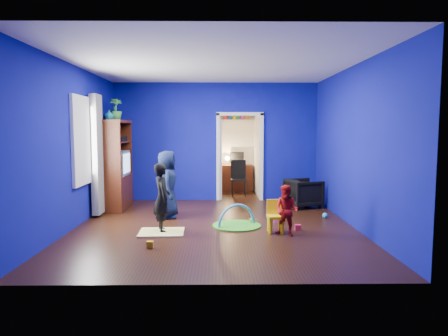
{
  "coord_description": "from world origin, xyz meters",
  "views": [
    {
      "loc": [
        0.08,
        -7.13,
        1.75
      ],
      "look_at": [
        0.18,
        0.4,
        1.03
      ],
      "focal_mm": 32.0,
      "sensor_mm": 36.0,
      "label": 1
    }
  ],
  "objects_px": {
    "folding_chair": "(239,179)",
    "child_navy": "(167,184)",
    "vase": "(109,115)",
    "crt_tv": "(116,163)",
    "play_mat": "(237,225)",
    "tv_armoire": "(114,165)",
    "kid_chair": "(276,218)",
    "hopper_ball": "(166,206)",
    "armchair": "(303,193)",
    "child_black": "(162,198)",
    "toddler_red": "(287,210)",
    "study_desk": "(237,178)"
  },
  "relations": [
    {
      "from": "child_navy",
      "to": "play_mat",
      "type": "xyz_separation_m",
      "value": [
        1.35,
        -0.72,
        -0.66
      ]
    },
    {
      "from": "child_navy",
      "to": "crt_tv",
      "type": "relative_size",
      "value": 1.92
    },
    {
      "from": "tv_armoire",
      "to": "kid_chair",
      "type": "distance_m",
      "value": 3.94
    },
    {
      "from": "child_navy",
      "to": "study_desk",
      "type": "distance_m",
      "value": 3.87
    },
    {
      "from": "child_black",
      "to": "toddler_red",
      "type": "relative_size",
      "value": 1.41
    },
    {
      "from": "armchair",
      "to": "hopper_ball",
      "type": "xyz_separation_m",
      "value": [
        -3.0,
        -0.82,
        -0.14
      ]
    },
    {
      "from": "hopper_ball",
      "to": "kid_chair",
      "type": "xyz_separation_m",
      "value": [
        2.05,
        -1.42,
        0.07
      ]
    },
    {
      "from": "tv_armoire",
      "to": "folding_chair",
      "type": "relative_size",
      "value": 2.13
    },
    {
      "from": "armchair",
      "to": "hopper_ball",
      "type": "bearing_deg",
      "value": 86.96
    },
    {
      "from": "tv_armoire",
      "to": "hopper_ball",
      "type": "xyz_separation_m",
      "value": [
        1.22,
        -0.66,
        -0.8
      ]
    },
    {
      "from": "study_desk",
      "to": "hopper_ball",
      "type": "bearing_deg",
      "value": -115.96
    },
    {
      "from": "vase",
      "to": "crt_tv",
      "type": "bearing_deg",
      "value": 82.41
    },
    {
      "from": "vase",
      "to": "folding_chair",
      "type": "relative_size",
      "value": 0.23
    },
    {
      "from": "child_navy",
      "to": "crt_tv",
      "type": "distance_m",
      "value": 1.57
    },
    {
      "from": "vase",
      "to": "play_mat",
      "type": "height_order",
      "value": "vase"
    },
    {
      "from": "hopper_ball",
      "to": "study_desk",
      "type": "xyz_separation_m",
      "value": [
        1.6,
        3.29,
        0.2
      ]
    },
    {
      "from": "tv_armoire",
      "to": "study_desk",
      "type": "height_order",
      "value": "tv_armoire"
    },
    {
      "from": "hopper_ball",
      "to": "kid_chair",
      "type": "bearing_deg",
      "value": -34.64
    },
    {
      "from": "child_navy",
      "to": "kid_chair",
      "type": "distance_m",
      "value": 2.35
    },
    {
      "from": "armchair",
      "to": "study_desk",
      "type": "distance_m",
      "value": 2.84
    },
    {
      "from": "toddler_red",
      "to": "hopper_ball",
      "type": "relative_size",
      "value": 2.35
    },
    {
      "from": "crt_tv",
      "to": "kid_chair",
      "type": "height_order",
      "value": "crt_tv"
    },
    {
      "from": "child_navy",
      "to": "crt_tv",
      "type": "xyz_separation_m",
      "value": [
        -1.23,
        0.91,
        0.35
      ]
    },
    {
      "from": "vase",
      "to": "play_mat",
      "type": "bearing_deg",
      "value": -26.82
    },
    {
      "from": "child_navy",
      "to": "toddler_red",
      "type": "distance_m",
      "value": 2.56
    },
    {
      "from": "study_desk",
      "to": "folding_chair",
      "type": "bearing_deg",
      "value": -90.0
    },
    {
      "from": "kid_chair",
      "to": "study_desk",
      "type": "bearing_deg",
      "value": 91.6
    },
    {
      "from": "folding_chair",
      "to": "child_navy",
      "type": "bearing_deg",
      "value": -121.03
    },
    {
      "from": "folding_chair",
      "to": "armchair",
      "type": "bearing_deg",
      "value": -47.23
    },
    {
      "from": "child_black",
      "to": "crt_tv",
      "type": "bearing_deg",
      "value": 14.8
    },
    {
      "from": "vase",
      "to": "crt_tv",
      "type": "xyz_separation_m",
      "value": [
        0.04,
        0.3,
        -1.04
      ]
    },
    {
      "from": "child_navy",
      "to": "tv_armoire",
      "type": "height_order",
      "value": "tv_armoire"
    },
    {
      "from": "crt_tv",
      "to": "folding_chair",
      "type": "distance_m",
      "value": 3.29
    },
    {
      "from": "armchair",
      "to": "child_navy",
      "type": "relative_size",
      "value": 0.53
    },
    {
      "from": "vase",
      "to": "study_desk",
      "type": "relative_size",
      "value": 0.24
    },
    {
      "from": "toddler_red",
      "to": "play_mat",
      "type": "height_order",
      "value": "toddler_red"
    },
    {
      "from": "tv_armoire",
      "to": "play_mat",
      "type": "height_order",
      "value": "tv_armoire"
    },
    {
      "from": "armchair",
      "to": "hopper_ball",
      "type": "distance_m",
      "value": 3.11
    },
    {
      "from": "armchair",
      "to": "toddler_red",
      "type": "relative_size",
      "value": 0.84
    },
    {
      "from": "play_mat",
      "to": "study_desk",
      "type": "relative_size",
      "value": 1.0
    },
    {
      "from": "play_mat",
      "to": "tv_armoire",
      "type": "bearing_deg",
      "value": 148.2
    },
    {
      "from": "tv_armoire",
      "to": "kid_chair",
      "type": "relative_size",
      "value": 3.92
    },
    {
      "from": "tv_armoire",
      "to": "crt_tv",
      "type": "distance_m",
      "value": 0.06
    },
    {
      "from": "kid_chair",
      "to": "study_desk",
      "type": "relative_size",
      "value": 0.57
    },
    {
      "from": "armchair",
      "to": "folding_chair",
      "type": "bearing_deg",
      "value": 24.52
    },
    {
      "from": "child_black",
      "to": "play_mat",
      "type": "bearing_deg",
      "value": -90.91
    },
    {
      "from": "armchair",
      "to": "child_black",
      "type": "distance_m",
      "value": 3.63
    },
    {
      "from": "hopper_ball",
      "to": "play_mat",
      "type": "bearing_deg",
      "value": -34.54
    },
    {
      "from": "vase",
      "to": "child_black",
      "type": "bearing_deg",
      "value": -52.33
    },
    {
      "from": "child_black",
      "to": "hopper_ball",
      "type": "bearing_deg",
      "value": -13.24
    }
  ]
}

